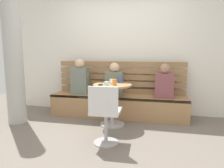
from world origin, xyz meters
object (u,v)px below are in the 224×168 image
booth_bench (118,106)px  cafe_table (112,97)px  cup_ceramic_white (112,81)px  cup_tumbler_orange (115,82)px  person_child_middle (164,83)px  cup_glass_short (107,84)px  person_adult (80,78)px  cup_espresso_small (111,83)px  white_chair (105,113)px  cup_mug_blue (120,80)px  phone_on_table (101,85)px  person_child_left (114,81)px

booth_bench → cafe_table: (-0.01, -0.50, 0.30)m
booth_bench → cup_ceramic_white: (-0.06, -0.33, 0.55)m
cafe_table → cup_tumbler_orange: (0.06, -0.09, 0.27)m
person_child_middle → cup_glass_short: size_ratio=8.05×
person_adult → cup_glass_short: (0.74, -0.72, 0.02)m
cup_tumbler_orange → cup_glass_short: (-0.10, -0.15, -0.01)m
cup_espresso_small → cup_glass_short: 0.24m
white_chair → cup_glass_short: white_chair is taller
person_child_middle → cup_mug_blue: person_child_middle is taller
cafe_table → cup_glass_short: 0.36m
cup_tumbler_orange → booth_bench: bearing=95.1°
cafe_table → white_chair: bearing=-84.7°
booth_bench → phone_on_table: bearing=-106.5°
person_adult → person_child_left: person_adult is taller
booth_bench → phone_on_table: phone_on_table is taller
person_child_middle → cup_mug_blue: 0.83m
person_adult → cup_espresso_small: (0.76, -0.48, 0.00)m
cup_ceramic_white → cup_mug_blue: size_ratio=0.84×
cafe_table → cup_mug_blue: 0.38m
cup_ceramic_white → cafe_table: bearing=-73.6°
person_adult → cup_ceramic_white: bearing=-22.2°
cafe_table → person_child_left: size_ratio=1.13×
booth_bench → cup_glass_short: (-0.05, -0.75, 0.56)m
booth_bench → cup_ceramic_white: size_ratio=33.75×
cup_glass_short → cup_ceramic_white: 0.42m
cup_ceramic_white → cup_mug_blue: bearing=26.6°
phone_on_table → cup_mug_blue: bearing=43.9°
person_adult → cup_ceramic_white: person_adult is taller
booth_bench → cup_espresso_small: cup_espresso_small is taller
cup_glass_short → cafe_table: bearing=80.7°
person_child_left → cup_tumbler_orange: size_ratio=6.56×
white_chair → person_child_left: person_child_left is taller
cup_ceramic_white → phone_on_table: 0.32m
booth_bench → cafe_table: size_ratio=3.65×
booth_bench → person_child_middle: (0.89, -0.03, 0.50)m
white_chair → cup_espresso_small: white_chair is taller
white_chair → cup_glass_short: size_ratio=10.63×
booth_bench → cup_mug_blue: 0.63m
person_child_left → phone_on_table: 0.60m
cafe_table → cup_mug_blue: size_ratio=7.79×
booth_bench → cafe_table: bearing=-90.8°
cafe_table → cup_mug_blue: cup_mug_blue is taller
cup_ceramic_white → cup_tumbler_orange: bearing=-67.5°
cup_espresso_small → phone_on_table: cup_espresso_small is taller
cup_glass_short → cup_mug_blue: 0.51m
person_child_left → cup_mug_blue: 0.27m
cup_tumbler_orange → cup_mug_blue: 0.34m
cup_tumbler_orange → cup_mug_blue: size_ratio=1.05×
cup_espresso_small → cup_ceramic_white: (-0.03, 0.18, 0.01)m
cafe_table → phone_on_table: (-0.18, -0.12, 0.23)m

